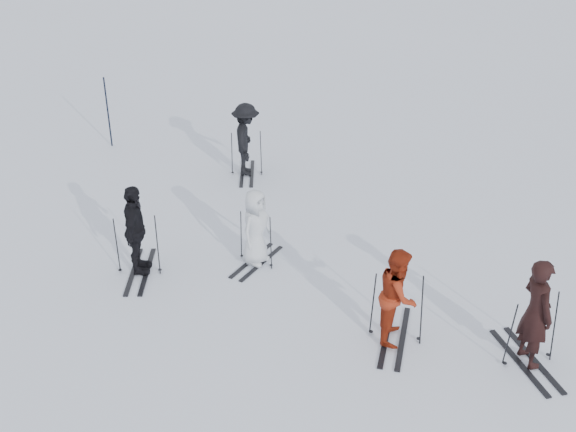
# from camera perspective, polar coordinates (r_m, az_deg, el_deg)

# --- Properties ---
(ground) EXTENTS (120.00, 120.00, 0.00)m
(ground) POSITION_cam_1_polar(r_m,az_deg,el_deg) (13.68, 0.86, -5.65)
(ground) COLOR silver
(ground) RESTS_ON ground
(skier_near_dark) EXTENTS (0.50, 0.72, 1.90)m
(skier_near_dark) POSITION_cam_1_polar(r_m,az_deg,el_deg) (12.03, 18.98, -7.33)
(skier_near_dark) COLOR black
(skier_near_dark) RESTS_ON ground
(skier_red) EXTENTS (0.94, 1.02, 1.70)m
(skier_red) POSITION_cam_1_polar(r_m,az_deg,el_deg) (12.08, 8.69, -6.29)
(skier_red) COLOR maroon
(skier_red) RESTS_ON ground
(skier_grey) EXTENTS (0.88, 0.90, 1.56)m
(skier_grey) POSITION_cam_1_polar(r_m,az_deg,el_deg) (14.03, -2.58, -0.98)
(skier_grey) COLOR silver
(skier_grey) RESTS_ON ground
(skier_uphill_left) EXTENTS (0.64, 1.13, 1.82)m
(skier_uphill_left) POSITION_cam_1_polar(r_m,az_deg,el_deg) (13.95, -11.95, -1.22)
(skier_uphill_left) COLOR black
(skier_uphill_left) RESTS_ON ground
(skier_uphill_far) EXTENTS (0.88, 1.27, 1.81)m
(skier_uphill_far) POSITION_cam_1_polar(r_m,az_deg,el_deg) (17.72, -3.33, 5.98)
(skier_uphill_far) COLOR black
(skier_uphill_far) RESTS_ON ground
(skis_near_dark) EXTENTS (1.84, 1.05, 1.30)m
(skis_near_dark) POSITION_cam_1_polar(r_m,az_deg,el_deg) (12.20, 18.76, -8.48)
(skis_near_dark) COLOR black
(skis_near_dark) RESTS_ON ground
(skis_red) EXTENTS (2.04, 1.64, 1.32)m
(skis_red) POSITION_cam_1_polar(r_m,az_deg,el_deg) (12.19, 8.62, -7.03)
(skis_red) COLOR black
(skis_red) RESTS_ON ground
(skis_grey) EXTENTS (1.70, 1.65, 1.13)m
(skis_grey) POSITION_cam_1_polar(r_m,az_deg,el_deg) (14.14, -2.56, -1.74)
(skis_grey) COLOR black
(skis_grey) RESTS_ON ground
(skis_uphill_left) EXTENTS (1.88, 1.24, 1.27)m
(skis_uphill_left) POSITION_cam_1_polar(r_m,az_deg,el_deg) (14.08, -11.84, -2.19)
(skis_uphill_left) COLOR black
(skis_uphill_left) RESTS_ON ground
(skis_uphill_far) EXTENTS (1.73, 1.13, 1.17)m
(skis_uphill_far) POSITION_cam_1_polar(r_m,az_deg,el_deg) (17.84, -3.30, 5.03)
(skis_uphill_far) COLOR black
(skis_uphill_far) RESTS_ON ground
(piste_marker) EXTENTS (0.05, 0.05, 1.92)m
(piste_marker) POSITION_cam_1_polar(r_m,az_deg,el_deg) (19.94, -14.04, 7.96)
(piste_marker) COLOR black
(piste_marker) RESTS_ON ground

